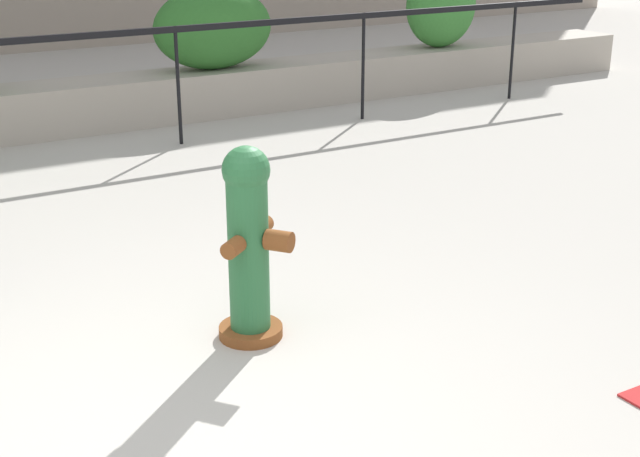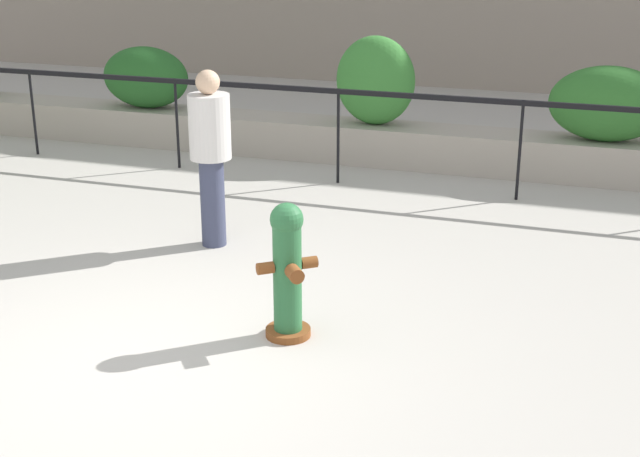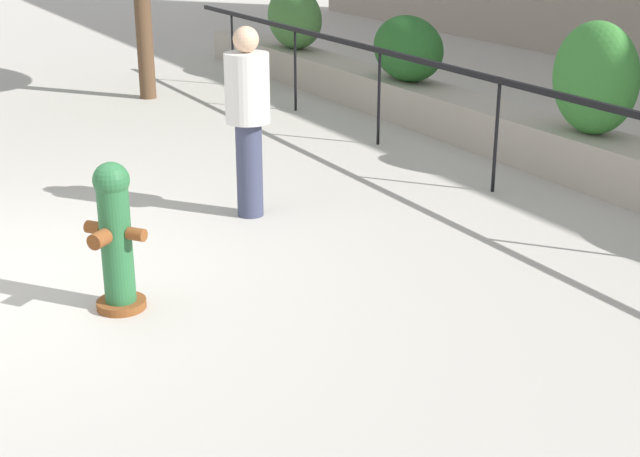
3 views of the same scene
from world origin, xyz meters
TOP-DOWN VIEW (x-y plane):
  - ground_plane at (0.00, 0.00)m, footprint 120.00×120.00m
  - hedge_bush_3 at (3.02, 6.00)m, footprint 1.39×0.70m
  - hedge_bush_4 at (6.18, 6.00)m, footprint 1.01×0.62m
  - fire_hydrant at (0.88, 0.80)m, footprint 0.49×0.49m

SIDE VIEW (x-z plane):
  - ground_plane at x=0.00m, z-range 0.00..0.00m
  - fire_hydrant at x=0.88m, z-range 0.01..1.09m
  - hedge_bush_3 at x=3.02m, z-range 0.50..1.41m
  - hedge_bush_4 at x=6.18m, z-range 0.50..1.55m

